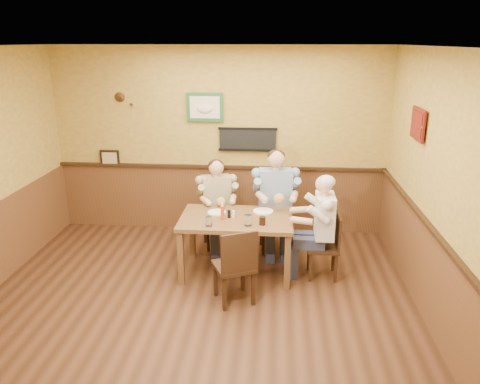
% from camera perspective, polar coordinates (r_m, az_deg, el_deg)
% --- Properties ---
extents(room, '(5.02, 5.03, 2.81)m').
position_cam_1_polar(room, '(4.76, -4.38, 3.70)').
color(room, '#351D0F').
rests_on(room, ground).
extents(dining_table, '(1.40, 0.90, 0.75)m').
position_cam_1_polar(dining_table, '(5.88, -0.45, -3.93)').
color(dining_table, brown).
rests_on(dining_table, ground).
extents(chair_back_left, '(0.47, 0.47, 0.81)m').
position_cam_1_polar(chair_back_left, '(6.72, -2.85, -3.39)').
color(chair_back_left, '#331E10').
rests_on(chair_back_left, ground).
extents(chair_back_right, '(0.47, 0.47, 0.92)m').
position_cam_1_polar(chair_back_right, '(6.59, 4.25, -3.37)').
color(chair_back_right, '#331E10').
rests_on(chair_back_right, ground).
extents(chair_right_end, '(0.39, 0.39, 0.83)m').
position_cam_1_polar(chair_right_end, '(5.96, 10.07, -6.46)').
color(chair_right_end, '#331E10').
rests_on(chair_right_end, ground).
extents(chair_near_side, '(0.56, 0.56, 0.91)m').
position_cam_1_polar(chair_near_side, '(5.32, -0.75, -8.81)').
color(chair_near_side, '#331E10').
rests_on(chair_near_side, ground).
extents(diner_tan_shirt, '(0.66, 0.66, 1.16)m').
position_cam_1_polar(diner_tan_shirt, '(6.66, -2.87, -1.99)').
color(diner_tan_shirt, tan).
rests_on(diner_tan_shirt, ground).
extents(diner_blue_polo, '(0.67, 0.67, 1.31)m').
position_cam_1_polar(diner_blue_polo, '(6.52, 4.29, -1.76)').
color(diner_blue_polo, '#7892B5').
rests_on(diner_blue_polo, ground).
extents(diner_white_elder, '(0.55, 0.55, 1.19)m').
position_cam_1_polar(diner_white_elder, '(5.89, 10.16, -4.88)').
color(diner_white_elder, silver).
rests_on(diner_white_elder, ground).
extents(water_glass_left, '(0.10, 0.10, 0.12)m').
position_cam_1_polar(water_glass_left, '(5.58, -3.84, -3.57)').
color(water_glass_left, silver).
rests_on(water_glass_left, dining_table).
extents(water_glass_mid, '(0.10, 0.10, 0.13)m').
position_cam_1_polar(water_glass_mid, '(5.58, 0.98, -3.46)').
color(water_glass_mid, white).
rests_on(water_glass_mid, dining_table).
extents(cola_tumbler, '(0.10, 0.10, 0.10)m').
position_cam_1_polar(cola_tumbler, '(5.61, 2.74, -3.51)').
color(cola_tumbler, black).
rests_on(cola_tumbler, dining_table).
extents(hot_sauce_bottle, '(0.05, 0.05, 0.20)m').
position_cam_1_polar(hot_sauce_bottle, '(5.75, -2.15, -2.45)').
color(hot_sauce_bottle, red).
rests_on(hot_sauce_bottle, dining_table).
extents(salt_shaker, '(0.05, 0.05, 0.09)m').
position_cam_1_polar(salt_shaker, '(5.82, -0.82, -2.72)').
color(salt_shaker, silver).
rests_on(salt_shaker, dining_table).
extents(pepper_shaker, '(0.05, 0.05, 0.10)m').
position_cam_1_polar(pepper_shaker, '(5.82, -1.34, -2.68)').
color(pepper_shaker, black).
rests_on(pepper_shaker, dining_table).
extents(plate_far_left, '(0.29, 0.29, 0.02)m').
position_cam_1_polar(plate_far_left, '(6.00, -2.87, -2.49)').
color(plate_far_left, white).
rests_on(plate_far_left, dining_table).
extents(plate_far_right, '(0.31, 0.31, 0.02)m').
position_cam_1_polar(plate_far_right, '(6.04, 2.84, -2.35)').
color(plate_far_right, white).
rests_on(plate_far_right, dining_table).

